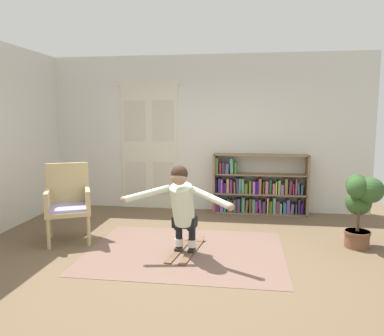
{
  "coord_description": "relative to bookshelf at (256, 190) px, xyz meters",
  "views": [
    {
      "loc": [
        0.72,
        -4.46,
        1.78
      ],
      "look_at": [
        -0.02,
        0.74,
        1.05
      ],
      "focal_mm": 35.13,
      "sensor_mm": 36.0,
      "label": 1
    }
  ],
  "objects": [
    {
      "name": "back_wall",
      "position": [
        -0.94,
        0.21,
        1.01
      ],
      "size": [
        6.0,
        0.1,
        2.9
      ],
      "primitive_type": "cube",
      "color": "silver",
      "rests_on": "ground"
    },
    {
      "name": "person_skier",
      "position": [
        -0.99,
        -2.3,
        0.25
      ],
      "size": [
        1.43,
        0.67,
        1.11
      ],
      "color": "white",
      "rests_on": "skis_pair"
    },
    {
      "name": "rug",
      "position": [
        -0.97,
        -2.15,
        -0.43
      ],
      "size": [
        2.56,
        1.96,
        0.01
      ],
      "primitive_type": "cube",
      "color": "brown",
      "rests_on": "ground"
    },
    {
      "name": "bookshelf",
      "position": [
        0.0,
        0.0,
        0.0
      ],
      "size": [
        1.71,
        0.3,
        1.09
      ],
      "color": "#826648",
      "rests_on": "ground"
    },
    {
      "name": "ground_plane",
      "position": [
        -0.94,
        -2.39,
        -0.44
      ],
      "size": [
        7.2,
        7.2,
        0.0
      ],
      "primitive_type": "plane",
      "color": "brown"
    },
    {
      "name": "skis_pair",
      "position": [
        -0.97,
        -2.12,
        -0.42
      ],
      "size": [
        0.4,
        0.99,
        0.07
      ],
      "color": "brown",
      "rests_on": "rug"
    },
    {
      "name": "potted_plant",
      "position": [
        1.35,
        -1.63,
        0.21
      ],
      "size": [
        0.48,
        0.51,
        1.0
      ],
      "color": "brown",
      "rests_on": "ground"
    },
    {
      "name": "double_door",
      "position": [
        -2.04,
        0.15,
        0.79
      ],
      "size": [
        1.22,
        0.05,
        2.45
      ],
      "color": "beige",
      "rests_on": "ground"
    },
    {
      "name": "wicker_chair",
      "position": [
        -2.71,
        -1.91,
        0.15
      ],
      "size": [
        0.8,
        0.8,
        1.1
      ],
      "color": "tan",
      "rests_on": "ground"
    }
  ]
}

